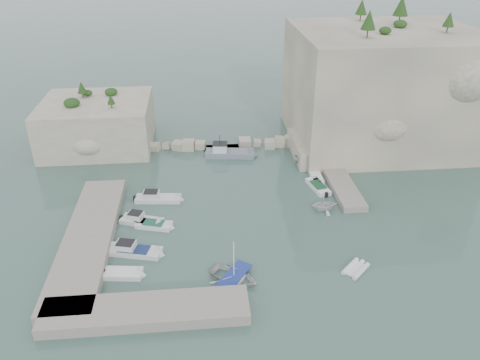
{
  "coord_description": "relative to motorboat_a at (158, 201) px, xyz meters",
  "views": [
    {
      "loc": [
        -4.68,
        -43.36,
        30.15
      ],
      "look_at": [
        0.0,
        6.0,
        3.0
      ],
      "focal_mm": 35.0,
      "sensor_mm": 36.0,
      "label": 1
    }
  ],
  "objects": [
    {
      "name": "inflatable_dinghy",
      "position": [
        20.27,
        -15.32,
        0.0
      ],
      "size": [
        3.31,
        3.29,
        0.44
      ],
      "primitive_type": null,
      "rotation": [
        0.0,
        0.0,
        0.78
      ],
      "color": "white",
      "rests_on": "ground"
    },
    {
      "name": "work_boat",
      "position": [
        9.79,
        11.82,
        0.0
      ],
      "size": [
        8.06,
        3.23,
        2.2
      ],
      "primitive_type": null,
      "rotation": [
        0.0,
        0.0,
        -0.12
      ],
      "color": "slate",
      "rests_on": "ground"
    },
    {
      "name": "cliff_east",
      "position": [
        33.09,
        15.89,
        8.5
      ],
      "size": [
        26.0,
        22.0,
        17.0
      ],
      "primitive_type": "cube",
      "color": "beige",
      "rests_on": "ground"
    },
    {
      "name": "breakwater",
      "position": [
        9.09,
        14.89,
        0.7
      ],
      "size": [
        28.0,
        3.0,
        1.4
      ],
      "primitive_type": "cube",
      "color": "beige",
      "rests_on": "ground"
    },
    {
      "name": "outcrop_west",
      "position": [
        -9.91,
        17.89,
        3.5
      ],
      "size": [
        16.0,
        14.0,
        7.0
      ],
      "primitive_type": "cube",
      "color": "beige",
      "rests_on": "ground"
    },
    {
      "name": "vegetation",
      "position": [
        27.92,
        17.29,
        17.93
      ],
      "size": [
        53.48,
        13.88,
        13.4
      ],
      "color": "#1E4219",
      "rests_on": "ground"
    },
    {
      "name": "quay_south",
      "position": [
        0.09,
        -19.61,
        0.55
      ],
      "size": [
        18.0,
        4.0,
        1.1
      ],
      "primitive_type": "cube",
      "color": "#9E9689",
      "rests_on": "ground"
    },
    {
      "name": "rowboat_mast",
      "position": [
        8.13,
        -15.6,
        2.62
      ],
      "size": [
        0.1,
        0.1,
        4.2
      ],
      "primitive_type": "cylinder",
      "color": "white",
      "rests_on": "rowboat"
    },
    {
      "name": "tender_east_a",
      "position": [
        19.93,
        -4.03,
        0.0
      ],
      "size": [
        3.41,
        2.99,
        1.72
      ],
      "primitive_type": "imported",
      "rotation": [
        0.0,
        0.0,
        1.63
      ],
      "color": "silver",
      "rests_on": "ground"
    },
    {
      "name": "tender_east_b",
      "position": [
        20.48,
        1.1,
        0.0
      ],
      "size": [
        2.71,
        5.12,
        0.7
      ],
      "primitive_type": null,
      "rotation": [
        0.0,
        0.0,
        1.8
      ],
      "color": "white",
      "rests_on": "ground"
    },
    {
      "name": "ground",
      "position": [
        10.09,
        -7.11,
        0.0
      ],
      "size": [
        400.0,
        400.0,
        0.0
      ],
      "primitive_type": "plane",
      "color": "#416259",
      "rests_on": "ground"
    },
    {
      "name": "cliff_terrace",
      "position": [
        23.09,
        10.89,
        1.25
      ],
      "size": [
        8.0,
        10.0,
        2.5
      ],
      "primitive_type": "cube",
      "color": "beige",
      "rests_on": "ground"
    },
    {
      "name": "motorboat_b",
      "position": [
        -1.57,
        -4.85,
        0.0
      ],
      "size": [
        5.67,
        3.43,
        1.4
      ],
      "primitive_type": null,
      "rotation": [
        0.0,
        0.0,
        -0.33
      ],
      "color": "silver",
      "rests_on": "ground"
    },
    {
      "name": "tender_east_c",
      "position": [
        20.88,
        3.85,
        0.0
      ],
      "size": [
        1.45,
        4.35,
        0.7
      ],
      "primitive_type": null,
      "rotation": [
        0.0,
        0.0,
        1.56
      ],
      "color": "white",
      "rests_on": "ground"
    },
    {
      "name": "rowboat",
      "position": [
        8.13,
        -15.6,
        0.0
      ],
      "size": [
        6.12,
        5.77,
        1.03
      ],
      "primitive_type": "imported",
      "rotation": [
        0.0,
        0.0,
        0.96
      ],
      "color": "silver",
      "rests_on": "ground"
    },
    {
      "name": "ledge_east",
      "position": [
        23.59,
        2.89,
        0.4
      ],
      "size": [
        3.0,
        16.0,
        0.8
      ],
      "primitive_type": "cube",
      "color": "#9E9689",
      "rests_on": "ground"
    },
    {
      "name": "tender_east_d",
      "position": [
        20.94,
        8.11,
        0.0
      ],
      "size": [
        5.41,
        3.12,
        1.97
      ],
      "primitive_type": "imported",
      "rotation": [
        0.0,
        0.0,
        1.82
      ],
      "color": "silver",
      "rests_on": "ground"
    },
    {
      "name": "motorboat_d",
      "position": [
        -1.88,
        -10.49,
        0.0
      ],
      "size": [
        6.58,
        3.36,
        1.4
      ],
      "primitive_type": null,
      "rotation": [
        0.0,
        0.0,
        -0.25
      ],
      "color": "silver",
      "rests_on": "ground"
    },
    {
      "name": "quay_west",
      "position": [
        -6.91,
        -8.11,
        0.55
      ],
      "size": [
        5.0,
        24.0,
        1.1
      ],
      "primitive_type": "cube",
      "color": "#9E9689",
      "rests_on": "ground"
    },
    {
      "name": "motorboat_e",
      "position": [
        -2.58,
        -14.0,
        0.0
      ],
      "size": [
        4.25,
        2.16,
        0.7
      ],
      "primitive_type": null,
      "rotation": [
        0.0,
        0.0,
        -0.12
      ],
      "color": "white",
      "rests_on": "ground"
    },
    {
      "name": "motorboat_c",
      "position": [
        -0.16,
        -5.78,
        0.0
      ],
      "size": [
        4.74,
        2.76,
        0.7
      ],
      "primitive_type": null,
      "rotation": [
        0.0,
        0.0,
        -0.27
      ],
      "color": "white",
      "rests_on": "ground"
    },
    {
      "name": "motorboat_a",
      "position": [
        0.0,
        0.0,
        0.0
      ],
      "size": [
        6.28,
        2.41,
        1.4
      ],
      "primitive_type": null,
      "rotation": [
        0.0,
        0.0,
        -0.1
      ],
      "color": "silver",
      "rests_on": "ground"
    }
  ]
}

